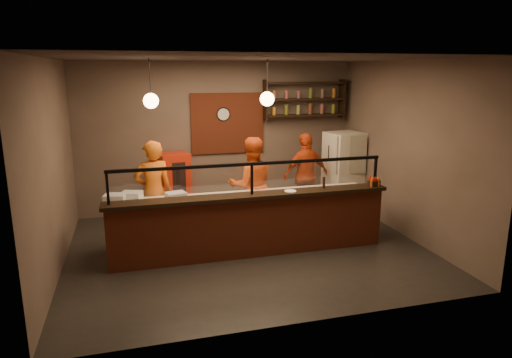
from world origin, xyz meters
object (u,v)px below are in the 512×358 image
object	(u,v)px
cook_mid	(251,185)
pepper_mill	(324,183)
condiment_caddy	(374,183)
cook_right	(306,175)
pizza_dough	(230,196)
cook_left	(153,191)
wall_clock	(223,114)
fridge	(343,172)
red_cooler	(175,185)

from	to	relation	value
cook_mid	pepper_mill	size ratio (longest dim) A/B	9.40
condiment_caddy	pepper_mill	bearing A→B (deg)	174.39
cook_right	condiment_caddy	world-z (taller)	cook_right
cook_mid	pizza_dough	distance (m)	0.81
cook_left	condiment_caddy	world-z (taller)	cook_left
wall_clock	cook_mid	distance (m)	2.03
fridge	red_cooler	world-z (taller)	fridge
cook_right	fridge	size ratio (longest dim) A/B	1.03
wall_clock	red_cooler	distance (m)	1.83
cook_right	pizza_dough	bearing A→B (deg)	23.96
cook_right	fridge	world-z (taller)	cook_right
cook_right	pepper_mill	size ratio (longest dim) A/B	9.09
cook_left	red_cooler	bearing A→B (deg)	-122.12
fridge	condiment_caddy	xyz separation A→B (m)	(-0.42, -2.03, 0.25)
wall_clock	pizza_dough	world-z (taller)	wall_clock
red_cooler	condiment_caddy	world-z (taller)	red_cooler
cook_right	pizza_dough	distance (m)	2.27
wall_clock	cook_right	world-z (taller)	wall_clock
wall_clock	pepper_mill	bearing A→B (deg)	-66.53
cook_mid	pepper_mill	bearing A→B (deg)	134.26
red_cooler	pepper_mill	xyz separation A→B (m)	(2.30, -2.41, 0.48)
cook_mid	cook_right	size ratio (longest dim) A/B	1.03
wall_clock	cook_right	size ratio (longest dim) A/B	0.17
wall_clock	pepper_mill	size ratio (longest dim) A/B	1.54
cook_left	pepper_mill	world-z (taller)	cook_left
wall_clock	cook_left	bearing A→B (deg)	-134.87
pizza_dough	pepper_mill	distance (m)	1.62
fridge	condiment_caddy	size ratio (longest dim) A/B	9.63
pepper_mill	cook_mid	bearing A→B (deg)	132.52
cook_left	pepper_mill	distance (m)	3.01
wall_clock	red_cooler	bearing A→B (deg)	-164.54
pizza_dough	pepper_mill	bearing A→B (deg)	-17.19
red_cooler	cook_mid	bearing A→B (deg)	-55.51
cook_right	condiment_caddy	bearing A→B (deg)	97.09
fridge	red_cooler	size ratio (longest dim) A/B	1.26
wall_clock	pepper_mill	xyz separation A→B (m)	(1.18, -2.72, -0.94)
cook_left	red_cooler	distance (m)	1.42
red_cooler	condiment_caddy	distance (m)	4.08
red_cooler	pepper_mill	size ratio (longest dim) A/B	7.00
condiment_caddy	wall_clock	bearing A→B (deg)	126.58
fridge	cook_left	bearing A→B (deg)	-178.83
wall_clock	pepper_mill	distance (m)	3.11
pizza_dough	fridge	bearing A→B (deg)	27.20
pizza_dough	pepper_mill	size ratio (longest dim) A/B	2.37
wall_clock	pepper_mill	world-z (taller)	wall_clock
condiment_caddy	red_cooler	bearing A→B (deg)	142.08
fridge	pepper_mill	size ratio (longest dim) A/B	8.85
wall_clock	cook_mid	bearing A→B (deg)	-83.51
cook_mid	pepper_mill	world-z (taller)	cook_mid
wall_clock	cook_right	bearing A→B (deg)	-32.79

